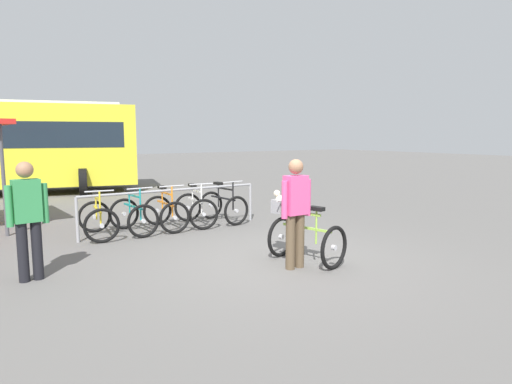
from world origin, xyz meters
name	(u,v)px	position (x,y,z in m)	size (l,w,h in m)	color
ground_plane	(276,260)	(0.00, 0.00, 0.00)	(80.00, 80.00, 0.00)	#605E5B
bike_rack_rail	(173,198)	(-0.48, 3.00, 0.68)	(3.91, 0.11, 0.88)	#99999E
racked_bike_yellow	(98,219)	(-1.99, 3.16, 0.37)	(0.78, 1.18, 0.98)	black
racked_bike_teal	(133,215)	(-1.29, 3.17, 0.37)	(0.73, 1.14, 0.97)	black
racked_bike_orange	(166,212)	(-0.59, 3.18, 0.37)	(0.68, 1.10, 0.97)	black
racked_bike_white	(196,209)	(0.11, 3.19, 0.37)	(0.77, 1.15, 0.97)	black
racked_bike_black	(223,206)	(0.81, 3.20, 0.37)	(0.77, 1.14, 0.97)	black
featured_bicycle	(300,231)	(0.28, -0.26, 0.49)	(0.89, 1.25, 1.09)	black
person_with_featured_bike	(296,209)	(-0.02, -0.51, 0.91)	(0.53, 0.22, 1.64)	brown
pedestrian_with_backpack	(27,213)	(-3.41, 1.06, 0.94)	(0.53, 0.36, 1.64)	black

